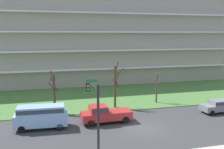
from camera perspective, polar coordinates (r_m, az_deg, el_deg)
The scene contains 10 objects.
ground at distance 27.43m, azimuth 6.93°, elevation -11.46°, with size 160.00×160.00×0.00m, color #38383A.
grass_lawn_strip at distance 40.17m, azimuth -0.60°, elevation -4.77°, with size 80.00×16.00×0.08m, color #477238.
apartment_building at distance 51.86m, azimuth -4.28°, elevation 7.41°, with size 54.78×11.17×16.45m.
tree_far_left at distance 32.19m, azimuth -12.58°, elevation -3.61°, with size 1.27×1.27×5.21m.
tree_left at distance 33.50m, azimuth 0.78°, elevation -2.22°, with size 1.53×1.74×6.04m.
tree_center at distance 36.55m, azimuth 9.81°, elevation -2.61°, with size 1.07×1.50×4.58m.
sedan_gray_near_left at distance 34.50m, azimuth 22.32°, elevation -6.30°, with size 4.43×1.87×1.57m.
van_blue_center_left at distance 27.51m, azimuth -15.26°, elevation -8.59°, with size 5.31×2.30×2.36m.
pickup_red_center_right at distance 28.32m, azimuth -1.74°, elevation -8.57°, with size 5.45×2.15×1.95m.
traffic_signal_mast at distance 19.82m, azimuth -3.98°, elevation -6.92°, with size 0.90×4.55×6.05m.
Camera 1 is at (-9.80, -23.80, 9.48)m, focal length 41.81 mm.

